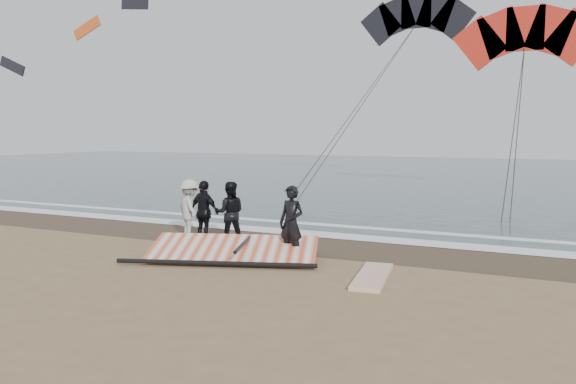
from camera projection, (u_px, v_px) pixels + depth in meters
name	position (u px, v px, depth m)	size (l,w,h in m)	color
ground	(251.00, 288.00, 11.16)	(120.00, 120.00, 0.00)	#8C704C
sea	(469.00, 174.00, 40.88)	(120.00, 54.00, 0.02)	#233838
wet_sand	(331.00, 246.00, 15.21)	(120.00, 2.80, 0.01)	#4C3D2B
foam_near	(348.00, 237.00, 16.47)	(120.00, 0.90, 0.01)	white
foam_far	(365.00, 228.00, 18.00)	(120.00, 0.45, 0.01)	white
man_main	(291.00, 223.00, 13.50)	(0.66, 0.43, 1.81)	black
board_white	(373.00, 276.00, 11.87)	(0.62, 2.22, 0.09)	silver
board_cream	(230.00, 246.00, 14.97)	(0.69, 2.60, 0.11)	white
trio_cluster	(206.00, 211.00, 15.80)	(2.57, 1.18, 1.75)	black
sail_rig	(234.00, 251.00, 13.62)	(4.46, 2.95, 0.51)	black
kite_red	(525.00, 40.00, 25.66)	(7.12, 4.35, 10.94)	red
kite_dark	(416.00, 22.00, 34.24)	(7.95, 7.29, 17.33)	black
distant_kites	(78.00, 33.00, 49.66)	(11.99, 6.12, 7.25)	black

